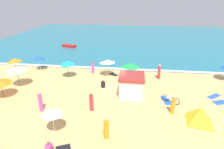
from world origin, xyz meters
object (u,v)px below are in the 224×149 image
at_px(beachgoer_2, 159,72).
at_px(beachgoer_4, 173,105).
at_px(beach_umbrella_1, 52,112).
at_px(beachgoer_6, 49,147).
at_px(beachgoer_3, 93,68).
at_px(lifeguard_cabana, 131,85).
at_px(beachgoer_0, 40,102).
at_px(beach_tent, 200,115).
at_px(beach_umbrella_3, 39,58).
at_px(beach_umbrella_0, 14,60).
at_px(beach_umbrella_9, 17,69).
at_px(beachgoer_5, 103,84).
at_px(beach_umbrella_5, 0,82).
at_px(small_boat_0, 69,46).
at_px(beachgoer_7, 91,102).
at_px(beach_umbrella_4, 131,65).
at_px(parked_bicycle, 171,99).
at_px(beach_umbrella_7, 107,61).
at_px(beach_umbrella_8, 67,63).
at_px(beachgoer_1, 106,129).

relative_size(beachgoer_2, beachgoer_4, 1.08).
distance_m(beach_umbrella_1, beachgoer_4, 10.23).
bearing_deg(beachgoer_6, beachgoer_3, 90.77).
distance_m(lifeguard_cabana, beachgoer_0, 8.99).
xyz_separation_m(beach_tent, beachgoer_6, (-10.97, -4.62, -0.36)).
bearing_deg(beach_umbrella_3, beachgoer_3, -0.95).
height_order(beach_umbrella_0, beach_umbrella_3, beach_umbrella_0).
bearing_deg(beach_umbrella_9, beachgoer_5, 5.06).
relative_size(beach_umbrella_3, beach_umbrella_5, 0.75).
distance_m(beach_umbrella_3, small_boat_0, 12.96).
height_order(beach_umbrella_0, beachgoer_6, beach_umbrella_0).
height_order(beach_tent, beachgoer_7, beachgoer_7).
bearing_deg(beachgoer_0, beach_umbrella_4, 47.02).
height_order(beachgoer_0, beachgoer_6, beachgoer_0).
height_order(parked_bicycle, beachgoer_2, beachgoer_2).
xyz_separation_m(beach_umbrella_1, beachgoer_0, (-2.37, 2.73, -0.94)).
height_order(beach_umbrella_7, beachgoer_3, beach_umbrella_7).
distance_m(beach_umbrella_1, beachgoer_6, 2.51).
relative_size(beach_umbrella_3, beachgoer_2, 1.19).
height_order(beach_umbrella_1, beach_tent, beach_umbrella_1).
relative_size(lifeguard_cabana, beachgoer_5, 2.93).
bearing_deg(beach_umbrella_8, beach_umbrella_5, -130.61).
bearing_deg(beach_umbrella_0, beach_umbrella_3, 35.61).
relative_size(beach_umbrella_3, beachgoer_6, 2.69).
relative_size(lifeguard_cabana, beach_umbrella_9, 0.89).
height_order(beach_umbrella_0, beachgoer_5, beach_umbrella_0).
relative_size(lifeguard_cabana, beachgoer_3, 1.66).
bearing_deg(beachgoer_6, beach_umbrella_9, 129.82).
bearing_deg(beach_umbrella_0, beachgoer_1, -38.28).
bearing_deg(beachgoer_3, beachgoer_1, -73.24).
bearing_deg(beachgoer_0, beach_umbrella_0, 132.62).
height_order(parked_bicycle, beachgoer_1, beachgoer_1).
xyz_separation_m(beach_umbrella_4, beachgoer_3, (-5.12, 1.42, -1.10)).
bearing_deg(beachgoer_6, beachgoer_4, 32.77).
height_order(beachgoer_1, beachgoer_5, beachgoer_1).
bearing_deg(small_boat_0, beach_umbrella_3, -89.12).
xyz_separation_m(lifeguard_cabana, beachgoer_0, (-8.04, -4.00, -0.25)).
relative_size(beach_umbrella_5, beachgoer_7, 1.75).
xyz_separation_m(beachgoer_3, beachgoer_7, (1.89, -9.10, 0.05)).
bearing_deg(beachgoer_3, beachgoer_7, -78.25).
relative_size(beach_umbrella_1, beachgoer_6, 2.45).
height_order(beach_umbrella_7, beach_tent, beach_umbrella_7).
xyz_separation_m(beach_tent, small_boat_0, (-18.97, 22.84, -0.38)).
bearing_deg(beachgoer_2, beachgoer_0, -142.15).
bearing_deg(beach_umbrella_1, beach_umbrella_3, 120.18).
relative_size(beach_umbrella_0, beach_umbrella_5, 0.75).
bearing_deg(beach_umbrella_4, beach_umbrella_7, 170.65).
bearing_deg(parked_bicycle, beachgoer_6, -139.95).
distance_m(beachgoer_1, beachgoer_6, 4.07).
xyz_separation_m(parked_bicycle, small_boat_0, (-17.10, 19.82, -0.04)).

